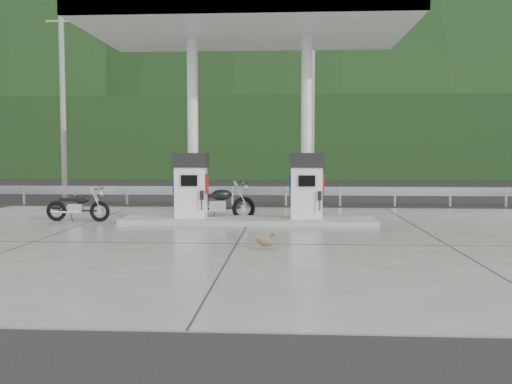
# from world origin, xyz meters

# --- Properties ---
(ground) EXTENTS (160.00, 160.00, 0.00)m
(ground) POSITION_xyz_m (0.00, 0.00, 0.00)
(ground) COLOR black
(ground) RESTS_ON ground
(forecourt_apron) EXTENTS (18.00, 14.00, 0.02)m
(forecourt_apron) POSITION_xyz_m (0.00, 0.00, 0.01)
(forecourt_apron) COLOR slate
(forecourt_apron) RESTS_ON ground
(pump_island) EXTENTS (7.00, 1.40, 0.15)m
(pump_island) POSITION_xyz_m (0.00, 2.50, 0.10)
(pump_island) COLOR gray
(pump_island) RESTS_ON forecourt_apron
(gas_pump_left) EXTENTS (0.95, 0.55, 1.80)m
(gas_pump_left) POSITION_xyz_m (-1.60, 2.50, 1.07)
(gas_pump_left) COLOR white
(gas_pump_left) RESTS_ON pump_island
(gas_pump_right) EXTENTS (0.95, 0.55, 1.80)m
(gas_pump_right) POSITION_xyz_m (1.60, 2.50, 1.07)
(gas_pump_right) COLOR white
(gas_pump_right) RESTS_ON pump_island
(canopy_column_left) EXTENTS (0.30, 0.30, 5.00)m
(canopy_column_left) POSITION_xyz_m (-1.60, 2.90, 2.67)
(canopy_column_left) COLOR white
(canopy_column_left) RESTS_ON pump_island
(canopy_column_right) EXTENTS (0.30, 0.30, 5.00)m
(canopy_column_right) POSITION_xyz_m (1.60, 2.90, 2.67)
(canopy_column_right) COLOR white
(canopy_column_right) RESTS_ON pump_island
(canopy_roof) EXTENTS (8.50, 5.00, 0.40)m
(canopy_roof) POSITION_xyz_m (0.00, 2.50, 5.37)
(canopy_roof) COLOR silver
(canopy_roof) RESTS_ON canopy_column_left
(guardrail) EXTENTS (26.00, 0.16, 1.42)m
(guardrail) POSITION_xyz_m (0.00, 8.00, 0.71)
(guardrail) COLOR #9A9DA2
(guardrail) RESTS_ON ground
(road) EXTENTS (60.00, 7.00, 0.01)m
(road) POSITION_xyz_m (0.00, 11.50, 0.00)
(road) COLOR black
(road) RESTS_ON ground
(utility_pole_a) EXTENTS (0.22, 0.22, 8.00)m
(utility_pole_a) POSITION_xyz_m (-8.00, 9.50, 4.00)
(utility_pole_a) COLOR gray
(utility_pole_a) RESTS_ON ground
(utility_pole_b) EXTENTS (0.22, 0.22, 8.00)m
(utility_pole_b) POSITION_xyz_m (2.00, 9.50, 4.00)
(utility_pole_b) COLOR gray
(utility_pole_b) RESTS_ON ground
(tree_band) EXTENTS (80.00, 6.00, 6.00)m
(tree_band) POSITION_xyz_m (0.00, 30.00, 3.00)
(tree_band) COLOR black
(tree_band) RESTS_ON ground
(forested_hills) EXTENTS (100.00, 40.00, 140.00)m
(forested_hills) POSITION_xyz_m (0.00, 60.00, 0.00)
(forested_hills) COLOR black
(forested_hills) RESTS_ON ground
(motorcycle_left) EXTENTS (1.78, 0.64, 0.83)m
(motorcycle_left) POSITION_xyz_m (-4.90, 2.73, 0.44)
(motorcycle_left) COLOR black
(motorcycle_left) RESTS_ON forecourt_apron
(motorcycle_right) EXTENTS (2.16, 1.37, 0.98)m
(motorcycle_right) POSITION_xyz_m (-0.90, 3.01, 0.51)
(motorcycle_right) COLOR black
(motorcycle_right) RESTS_ON forecourt_apron
(duck) EXTENTS (0.48, 0.29, 0.33)m
(duck) POSITION_xyz_m (0.65, -1.72, 0.19)
(duck) COLOR brown
(duck) RESTS_ON forecourt_apron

